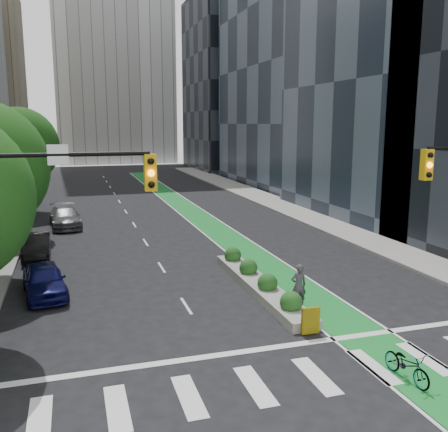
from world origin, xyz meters
TOP-DOWN VIEW (x-y plane):
  - ground at (0.00, 0.00)m, footprint 160.00×160.00m
  - sidewalk_left at (-11.80, 25.00)m, footprint 3.60×90.00m
  - sidewalk_right at (11.80, 25.00)m, footprint 3.60×90.00m
  - bike_lane_paint at (3.00, 30.00)m, footprint 2.20×70.00m
  - building_glass_far at (21.00, 45.00)m, footprint 14.00×24.00m
  - building_dark_end at (20.00, 68.00)m, footprint 14.00×18.00m
  - tree_midfar at (-11.00, 22.00)m, footprint 5.60×5.60m
  - tree_far at (-11.00, 32.00)m, footprint 6.60×6.60m
  - signal_left at (-8.70, 0.46)m, footprint 6.14×0.51m
  - median_planter at (1.20, 7.04)m, footprint 1.20×10.26m
  - bicycle at (2.50, -2.00)m, footprint 0.82×1.93m
  - cyclist at (2.00, 4.51)m, footprint 0.70×0.48m
  - parked_car_left_near at (-8.28, 9.12)m, footprint 2.29×4.50m
  - parked_car_left_mid at (-9.02, 16.01)m, footprint 1.59×4.28m
  - parked_car_left_far at (-7.51, 24.62)m, footprint 2.56×5.35m

SIDE VIEW (x-z plane):
  - ground at x=0.00m, z-range 0.00..0.00m
  - bike_lane_paint at x=3.00m, z-range 0.00..0.01m
  - sidewalk_left at x=-11.80m, z-range 0.00..0.15m
  - sidewalk_right at x=11.80m, z-range 0.00..0.15m
  - median_planter at x=1.20m, z-range -0.18..0.92m
  - bicycle at x=2.50m, z-range 0.00..0.99m
  - parked_car_left_mid at x=-9.02m, z-range 0.00..1.40m
  - parked_car_left_near at x=-8.28m, z-range 0.00..1.47m
  - parked_car_left_far at x=-7.51m, z-range 0.00..1.50m
  - cyclist at x=2.00m, z-range 0.00..1.87m
  - signal_left at x=-8.70m, z-range 1.18..8.38m
  - tree_midfar at x=-11.00m, z-range 1.07..8.83m
  - tree_far at x=-11.00m, z-range 1.19..10.20m
  - building_dark_end at x=20.00m, z-range 0.00..28.00m
  - building_glass_far at x=21.00m, z-range 0.00..42.00m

